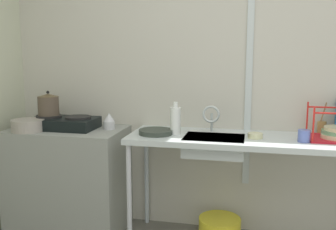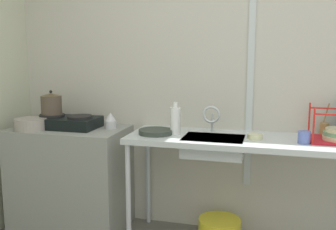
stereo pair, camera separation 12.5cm
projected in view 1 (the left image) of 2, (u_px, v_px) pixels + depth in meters
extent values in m
cube|color=beige|center=(242.00, 66.00, 2.93)|extent=(4.55, 0.10, 2.65)
cube|color=silver|center=(250.00, 48.00, 2.84)|extent=(0.05, 0.01, 2.12)
cube|color=gray|center=(69.00, 179.00, 3.05)|extent=(0.90, 0.54, 0.83)
cube|color=silver|center=(243.00, 140.00, 2.69)|extent=(1.65, 0.54, 0.04)
cylinder|color=silver|center=(129.00, 198.00, 2.70)|extent=(0.04, 0.04, 0.79)
cylinder|color=silver|center=(147.00, 178.00, 3.15)|extent=(0.04, 0.04, 0.79)
cube|color=black|center=(64.00, 123.00, 2.98)|extent=(0.52, 0.31, 0.09)
cylinder|color=black|center=(49.00, 116.00, 3.00)|extent=(0.20, 0.20, 0.02)
cylinder|color=black|center=(78.00, 117.00, 2.94)|extent=(0.20, 0.20, 0.02)
cylinder|color=brown|center=(48.00, 106.00, 2.98)|extent=(0.16, 0.16, 0.15)
cone|color=brown|center=(48.00, 95.00, 2.97)|extent=(0.17, 0.17, 0.02)
sphere|color=black|center=(48.00, 92.00, 2.97)|extent=(0.02, 0.02, 0.02)
cylinder|color=#9F988E|center=(28.00, 125.00, 2.88)|extent=(0.25, 0.25, 0.09)
cylinder|color=silver|center=(109.00, 125.00, 2.96)|extent=(0.09, 0.09, 0.06)
cone|color=silver|center=(109.00, 117.00, 2.95)|extent=(0.09, 0.09, 0.06)
cube|color=silver|center=(214.00, 146.00, 2.69)|extent=(0.43, 0.31, 0.13)
cylinder|color=silver|center=(212.00, 122.00, 2.86)|extent=(0.02, 0.02, 0.14)
torus|color=silver|center=(211.00, 114.00, 2.79)|extent=(0.13, 0.02, 0.13)
cylinder|color=#303930|center=(156.00, 132.00, 2.77)|extent=(0.25, 0.25, 0.03)
cylinder|color=red|center=(313.00, 125.00, 2.48)|extent=(0.01, 0.01, 0.24)
cylinder|color=red|center=(307.00, 118.00, 2.76)|extent=(0.01, 0.01, 0.24)
cylinder|color=red|center=(334.00, 108.00, 2.71)|extent=(0.35, 0.01, 0.01)
cube|color=red|center=(336.00, 139.00, 2.60)|extent=(0.37, 0.31, 0.01)
cylinder|color=#5769B5|center=(304.00, 136.00, 2.52)|extent=(0.08, 0.08, 0.08)
cylinder|color=beige|center=(255.00, 136.00, 2.64)|extent=(0.10, 0.10, 0.04)
cylinder|color=white|center=(175.00, 121.00, 2.77)|extent=(0.08, 0.08, 0.20)
cylinder|color=white|center=(176.00, 105.00, 2.75)|extent=(0.03, 0.03, 0.04)
cylinder|color=olive|center=(322.00, 128.00, 2.77)|extent=(0.06, 0.06, 0.09)
cylinder|color=olive|center=(322.00, 116.00, 2.76)|extent=(0.06, 0.01, 0.21)
cylinder|color=yellow|center=(220.00, 230.00, 2.86)|extent=(0.32, 0.32, 0.19)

